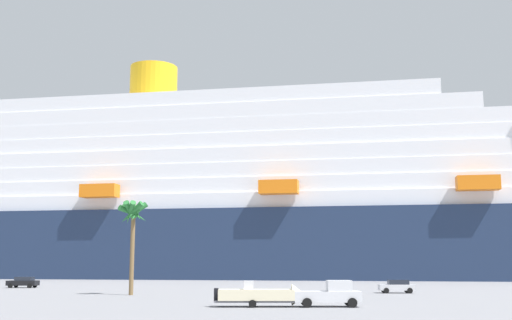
{
  "coord_description": "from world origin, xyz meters",
  "views": [
    {
      "loc": [
        14.06,
        -62.62,
        3.76
      ],
      "look_at": [
        -8.58,
        40.31,
        20.9
      ],
      "focal_mm": 43.95,
      "sensor_mm": 36.0,
      "label": 1
    }
  ],
  "objects": [
    {
      "name": "small_boat_on_trailer",
      "position": [
        3.19,
        -9.77,
        0.96
      ],
      "size": [
        8.81,
        3.47,
        2.15
      ],
      "color": "#595960",
      "rests_on": "ground_plane"
    },
    {
      "name": "palm_tree",
      "position": [
        -15.53,
        5.4,
        8.69
      ],
      "size": [
        3.37,
        3.51,
        10.75
      ],
      "color": "brown",
      "rests_on": "ground_plane"
    },
    {
      "name": "parked_car_silver_sedan",
      "position": [
        14.15,
        16.71,
        0.83
      ],
      "size": [
        4.52,
        2.72,
        1.58
      ],
      "color": "silver",
      "rests_on": "ground_plane"
    },
    {
      "name": "parked_car_black_coupe",
      "position": [
        -39.12,
        20.9,
        0.83
      ],
      "size": [
        4.55,
        2.72,
        1.58
      ],
      "color": "black",
      "rests_on": "ground_plane"
    },
    {
      "name": "pickup_truck",
      "position": [
        8.58,
        -8.56,
        1.04
      ],
      "size": [
        5.9,
        3.22,
        2.2
      ],
      "color": "silver",
      "rests_on": "ground_plane"
    },
    {
      "name": "ground_plane",
      "position": [
        0.0,
        30.0,
        0.0
      ],
      "size": [
        600.0,
        600.0,
        0.0
      ],
      "primitive_type": "plane",
      "color": "gray"
    },
    {
      "name": "cruise_ship",
      "position": [
        -9.4,
        79.38,
        16.47
      ],
      "size": [
        264.44,
        42.36,
        59.66
      ],
      "color": "#1E2D4C",
      "rests_on": "ground_plane"
    }
  ]
}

